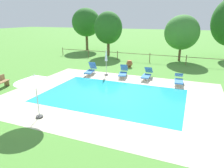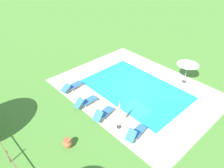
{
  "view_description": "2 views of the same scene",
  "coord_description": "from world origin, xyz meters",
  "px_view_note": "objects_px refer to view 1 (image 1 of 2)",
  "views": [
    {
      "loc": [
        4.47,
        -11.19,
        4.74
      ],
      "look_at": [
        -0.21,
        0.5,
        0.6
      ],
      "focal_mm": 32.36,
      "sensor_mm": 36.0,
      "label": 1
    },
    {
      "loc": [
        -9.93,
        12.06,
        11.25
      ],
      "look_at": [
        0.98,
        1.94,
        0.96
      ],
      "focal_mm": 34.88,
      "sensor_mm": 36.0,
      "label": 2
    }
  ],
  "objects_px": {
    "sun_lounger_north_far": "(179,79)",
    "tree_east_mid": "(108,28)",
    "terracotta_urn_near_fence": "(129,64)",
    "patio_umbrella_open_foreground": "(35,79)",
    "tree_far_west": "(86,22)",
    "sun_lounger_north_end": "(123,72)",
    "sun_lounger_north_mid": "(147,74)",
    "patio_umbrella_closed_row_west": "(106,57)",
    "sun_lounger_north_near_steps": "(91,70)",
    "tree_centre": "(182,33)"
  },
  "relations": [
    {
      "from": "sun_lounger_north_near_steps",
      "to": "patio_umbrella_open_foreground",
      "type": "relative_size",
      "value": 0.85
    },
    {
      "from": "sun_lounger_north_far",
      "to": "tree_east_mid",
      "type": "relative_size",
      "value": 0.38
    },
    {
      "from": "sun_lounger_north_end",
      "to": "patio_umbrella_open_foreground",
      "type": "bearing_deg",
      "value": -100.05
    },
    {
      "from": "sun_lounger_north_far",
      "to": "tree_centre",
      "type": "xyz_separation_m",
      "value": [
        -0.65,
        9.08,
        2.82
      ]
    },
    {
      "from": "sun_lounger_north_mid",
      "to": "patio_umbrella_open_foreground",
      "type": "relative_size",
      "value": 0.88
    },
    {
      "from": "sun_lounger_north_end",
      "to": "terracotta_urn_near_fence",
      "type": "bearing_deg",
      "value": 98.54
    },
    {
      "from": "tree_east_mid",
      "to": "tree_centre",
      "type": "bearing_deg",
      "value": -1.39
    },
    {
      "from": "tree_east_mid",
      "to": "tree_far_west",
      "type": "bearing_deg",
      "value": 146.7
    },
    {
      "from": "sun_lounger_north_mid",
      "to": "sun_lounger_north_end",
      "type": "relative_size",
      "value": 0.99
    },
    {
      "from": "sun_lounger_north_near_steps",
      "to": "patio_umbrella_closed_row_west",
      "type": "height_order",
      "value": "patio_umbrella_closed_row_west"
    },
    {
      "from": "sun_lounger_north_mid",
      "to": "sun_lounger_north_far",
      "type": "height_order",
      "value": "sun_lounger_north_mid"
    },
    {
      "from": "sun_lounger_north_far",
      "to": "tree_east_mid",
      "type": "bearing_deg",
      "value": 136.0
    },
    {
      "from": "sun_lounger_north_end",
      "to": "sun_lounger_north_mid",
      "type": "bearing_deg",
      "value": 2.68
    },
    {
      "from": "sun_lounger_north_near_steps",
      "to": "tree_east_mid",
      "type": "distance_m",
      "value": 10.06
    },
    {
      "from": "terracotta_urn_near_fence",
      "to": "sun_lounger_north_mid",
      "type": "bearing_deg",
      "value": -53.41
    },
    {
      "from": "sun_lounger_north_mid",
      "to": "tree_centre",
      "type": "height_order",
      "value": "tree_centre"
    },
    {
      "from": "patio_umbrella_closed_row_west",
      "to": "tree_centre",
      "type": "bearing_deg",
      "value": 58.72
    },
    {
      "from": "patio_umbrella_closed_row_west",
      "to": "terracotta_urn_near_fence",
      "type": "relative_size",
      "value": 3.62
    },
    {
      "from": "patio_umbrella_open_foreground",
      "to": "tree_far_west",
      "type": "height_order",
      "value": "tree_far_west"
    },
    {
      "from": "terracotta_urn_near_fence",
      "to": "sun_lounger_north_far",
      "type": "bearing_deg",
      "value": -37.23
    },
    {
      "from": "tree_east_mid",
      "to": "sun_lounger_north_far",
      "type": "bearing_deg",
      "value": -44.0
    },
    {
      "from": "sun_lounger_north_far",
      "to": "tree_east_mid",
      "type": "height_order",
      "value": "tree_east_mid"
    },
    {
      "from": "patio_umbrella_closed_row_west",
      "to": "tree_centre",
      "type": "height_order",
      "value": "tree_centre"
    },
    {
      "from": "sun_lounger_north_mid",
      "to": "tree_east_mid",
      "type": "distance_m",
      "value": 11.79
    },
    {
      "from": "sun_lounger_north_mid",
      "to": "sun_lounger_north_end",
      "type": "bearing_deg",
      "value": -177.32
    },
    {
      "from": "sun_lounger_north_near_steps",
      "to": "sun_lounger_north_mid",
      "type": "height_order",
      "value": "sun_lounger_north_near_steps"
    },
    {
      "from": "patio_umbrella_open_foreground",
      "to": "tree_east_mid",
      "type": "xyz_separation_m",
      "value": [
        -3.6,
        17.47,
        1.51
      ]
    },
    {
      "from": "sun_lounger_north_mid",
      "to": "patio_umbrella_closed_row_west",
      "type": "bearing_deg",
      "value": -176.9
    },
    {
      "from": "sun_lounger_north_near_steps",
      "to": "sun_lounger_north_end",
      "type": "relative_size",
      "value": 0.96
    },
    {
      "from": "sun_lounger_north_end",
      "to": "tree_far_west",
      "type": "height_order",
      "value": "tree_far_west"
    },
    {
      "from": "sun_lounger_north_far",
      "to": "tree_far_west",
      "type": "distance_m",
      "value": 19.59
    },
    {
      "from": "tree_far_west",
      "to": "terracotta_urn_near_fence",
      "type": "bearing_deg",
      "value": -42.42
    },
    {
      "from": "terracotta_urn_near_fence",
      "to": "tree_centre",
      "type": "height_order",
      "value": "tree_centre"
    },
    {
      "from": "sun_lounger_north_end",
      "to": "tree_far_west",
      "type": "distance_m",
      "value": 16.25
    },
    {
      "from": "tree_far_west",
      "to": "tree_centre",
      "type": "xyz_separation_m",
      "value": [
        13.92,
        -3.47,
        -0.89
      ]
    },
    {
      "from": "tree_far_west",
      "to": "tree_east_mid",
      "type": "distance_m",
      "value": 5.95
    },
    {
      "from": "sun_lounger_north_end",
      "to": "patio_umbrella_closed_row_west",
      "type": "relative_size",
      "value": 0.81
    },
    {
      "from": "sun_lounger_north_end",
      "to": "terracotta_urn_near_fence",
      "type": "height_order",
      "value": "sun_lounger_north_end"
    },
    {
      "from": "sun_lounger_north_mid",
      "to": "patio_umbrella_closed_row_west",
      "type": "relative_size",
      "value": 0.81
    },
    {
      "from": "patio_umbrella_open_foreground",
      "to": "tree_far_west",
      "type": "xyz_separation_m",
      "value": [
        -8.55,
        20.72,
        2.07
      ]
    },
    {
      "from": "tree_centre",
      "to": "sun_lounger_north_near_steps",
      "type": "bearing_deg",
      "value": -126.67
    },
    {
      "from": "sun_lounger_north_end",
      "to": "tree_centre",
      "type": "xyz_separation_m",
      "value": [
        3.86,
        8.74,
        2.79
      ]
    },
    {
      "from": "patio_umbrella_open_foreground",
      "to": "tree_far_west",
      "type": "bearing_deg",
      "value": 112.43
    },
    {
      "from": "sun_lounger_north_mid",
      "to": "sun_lounger_north_far",
      "type": "relative_size",
      "value": 0.93
    },
    {
      "from": "sun_lounger_north_mid",
      "to": "tree_far_west",
      "type": "distance_m",
      "value": 17.49
    },
    {
      "from": "sun_lounger_north_mid",
      "to": "sun_lounger_north_near_steps",
      "type": "bearing_deg",
      "value": -174.87
    },
    {
      "from": "sun_lounger_north_far",
      "to": "patio_umbrella_closed_row_west",
      "type": "xyz_separation_m",
      "value": [
        -6.02,
        0.24,
        1.25
      ]
    },
    {
      "from": "sun_lounger_north_near_steps",
      "to": "sun_lounger_north_end",
      "type": "bearing_deg",
      "value": 6.8
    },
    {
      "from": "terracotta_urn_near_fence",
      "to": "tree_centre",
      "type": "relative_size",
      "value": 0.13
    },
    {
      "from": "terracotta_urn_near_fence",
      "to": "tree_centre",
      "type": "xyz_separation_m",
      "value": [
        4.38,
        5.25,
        2.82
      ]
    }
  ]
}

